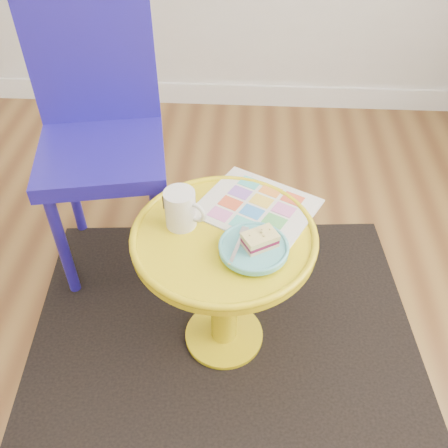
# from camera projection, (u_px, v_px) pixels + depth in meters

# --- Properties ---
(rug) EXTENTS (1.38, 1.20, 0.01)m
(rug) POSITION_uv_depth(u_px,v_px,m) (224.00, 336.00, 1.71)
(rug) COLOR black
(rug) RESTS_ON ground
(side_table) EXTENTS (0.52, 0.52, 0.49)m
(side_table) POSITION_uv_depth(u_px,v_px,m) (224.00, 268.00, 1.47)
(side_table) COLOR gold
(side_table) RESTS_ON ground
(chair) EXTENTS (0.49, 0.49, 0.94)m
(chair) POSITION_uv_depth(u_px,v_px,m) (100.00, 127.00, 1.69)
(chair) COLOR #201695
(chair) RESTS_ON ground
(newspaper) EXTENTS (0.40, 0.38, 0.01)m
(newspaper) POSITION_uv_depth(u_px,v_px,m) (257.00, 207.00, 1.46)
(newspaper) COLOR silver
(newspaper) RESTS_ON side_table
(mug) EXTENTS (0.12, 0.09, 0.11)m
(mug) POSITION_uv_depth(u_px,v_px,m) (181.00, 208.00, 1.37)
(mug) COLOR silver
(mug) RESTS_ON side_table
(plate) EXTENTS (0.18, 0.18, 0.02)m
(plate) POSITION_uv_depth(u_px,v_px,m) (254.00, 248.00, 1.31)
(plate) COLOR #59B9BD
(plate) RESTS_ON newspaper
(cake_slice) EXTENTS (0.10, 0.09, 0.04)m
(cake_slice) POSITION_uv_depth(u_px,v_px,m) (260.00, 240.00, 1.30)
(cake_slice) COLOR #D3BC8C
(cake_slice) RESTS_ON plate
(fork) EXTENTS (0.05, 0.14, 0.00)m
(fork) POSITION_uv_depth(u_px,v_px,m) (239.00, 244.00, 1.31)
(fork) COLOR silver
(fork) RESTS_ON plate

